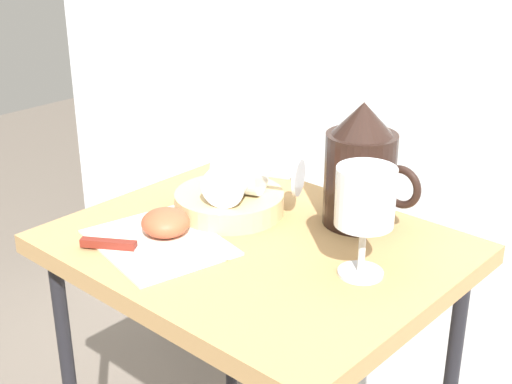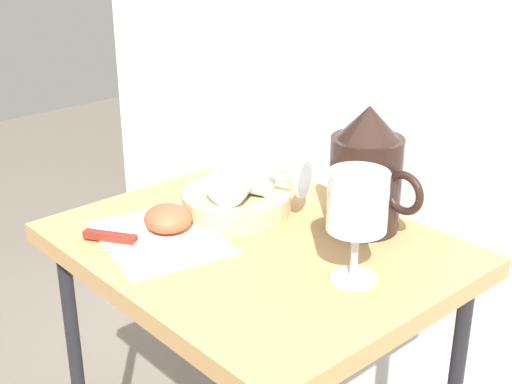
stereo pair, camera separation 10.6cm
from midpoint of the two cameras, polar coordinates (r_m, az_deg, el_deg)
table at (r=1.12m, az=-2.72°, el=-6.93°), size 0.58×0.48×0.67m
linen_napkin at (r=1.10m, az=-10.52°, el=-4.03°), size 0.24×0.21×0.00m
basket_tray at (r=1.18m, az=-4.70°, el=-0.89°), size 0.18×0.18×0.03m
pitcher at (r=1.12m, az=5.66°, el=1.24°), size 0.16×0.11×0.20m
wine_glass_upright at (r=0.95m, az=5.56°, el=-0.90°), size 0.08×0.08×0.16m
wine_glass_tipped_near at (r=1.16m, az=-3.65°, el=1.64°), size 0.16×0.12×0.08m
wine_glass_tipped_far at (r=1.15m, az=-4.71°, el=1.14°), size 0.13×0.16×0.07m
apple_half_left at (r=1.11m, az=-9.95°, el=-2.48°), size 0.07×0.07×0.04m
knife at (r=1.08m, az=-12.65°, el=-4.33°), size 0.20×0.13×0.01m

